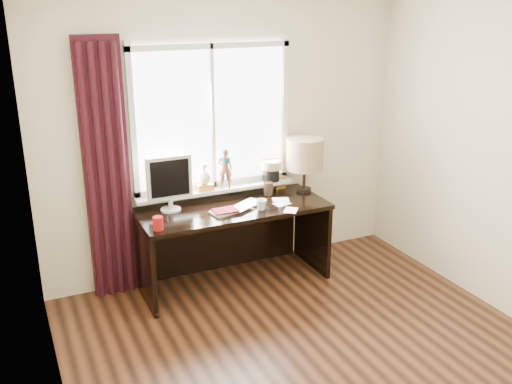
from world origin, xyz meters
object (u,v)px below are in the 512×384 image
desk (229,228)px  table_lamp (305,155)px  mug (261,204)px  red_cup (158,223)px  monitor (169,180)px  laptop (246,206)px

desk → table_lamp: table_lamp is taller
mug → table_lamp: bearing=26.0°
red_cup → table_lamp: 1.61m
table_lamp → mug: bearing=-154.0°
monitor → red_cup: bearing=-120.0°
laptop → mug: 0.15m
laptop → red_cup: (-0.85, -0.18, 0.04)m
red_cup → desk: 0.87m
red_cup → monitor: (0.22, 0.38, 0.22)m
desk → monitor: (-0.53, 0.05, 0.52)m
mug → desk: bearing=126.2°
red_cup → monitor: 0.49m
laptop → mug: mug is taller
laptop → desk: size_ratio=0.21×
monitor → table_lamp: bearing=-1.3°
monitor → table_lamp: (1.32, -0.03, 0.09)m
monitor → desk: bearing=-5.2°
laptop → table_lamp: (0.69, 0.17, 0.35)m
desk → red_cup: bearing=-156.1°
red_cup → desk: bearing=23.9°
mug → table_lamp: 0.73m
mug → monitor: monitor is taller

